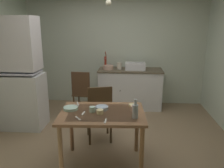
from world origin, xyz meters
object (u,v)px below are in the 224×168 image
object	(u,v)px
hutch_cabinet	(19,78)
chair_far_side	(99,112)
hand_pump	(105,61)
sink_basin	(135,66)
mug_tall	(100,112)
mixing_bowl_counter	(108,67)
glass_bottle	(135,111)
serving_bowl_wide	(71,108)
chair_by_counter	(83,92)
dining_table	(102,119)

from	to	relation	value
hutch_cabinet	chair_far_side	bearing A→B (deg)	-16.45
hand_pump	chair_far_side	world-z (taller)	hand_pump
sink_basin	chair_far_side	world-z (taller)	sink_basin
mug_tall	mixing_bowl_counter	bearing A→B (deg)	92.81
hutch_cabinet	glass_bottle	size ratio (longest dim) A/B	8.35
hutch_cabinet	mixing_bowl_counter	world-z (taller)	hutch_cabinet
glass_bottle	hand_pump	bearing A→B (deg)	104.17
chair_far_side	glass_bottle	xyz separation A→B (m)	(0.55, -0.79, 0.35)
hand_pump	serving_bowl_wide	distance (m)	2.31
mixing_bowl_counter	chair_far_side	size ratio (longest dim) A/B	0.25
mixing_bowl_counter	chair_by_counter	distance (m)	0.83
hutch_cabinet	hand_pump	world-z (taller)	hutch_cabinet
hutch_cabinet	serving_bowl_wide	world-z (taller)	hutch_cabinet
mixing_bowl_counter	glass_bottle	xyz separation A→B (m)	(0.56, -2.40, -0.08)
sink_basin	serving_bowl_wide	distance (m)	2.42
serving_bowl_wide	glass_bottle	bearing A→B (deg)	-14.14
hutch_cabinet	mixing_bowl_counter	size ratio (longest dim) A/B	8.49
chair_by_counter	mug_tall	bearing A→B (deg)	-71.43
serving_bowl_wide	chair_far_side	bearing A→B (deg)	61.70
chair_far_side	serving_bowl_wide	xyz separation A→B (m)	(-0.31, -0.57, 0.27)
chair_far_side	glass_bottle	bearing A→B (deg)	-55.08
sink_basin	mixing_bowl_counter	xyz separation A→B (m)	(-0.60, -0.05, -0.03)
hutch_cabinet	mixing_bowl_counter	distance (m)	1.90
hand_pump	chair_far_side	xyz separation A→B (m)	(0.08, -1.71, -0.55)
chair_far_side	serving_bowl_wide	size ratio (longest dim) A/B	4.86
sink_basin	hand_pump	world-z (taller)	hand_pump
chair_far_side	hand_pump	bearing A→B (deg)	92.71
hutch_cabinet	sink_basin	xyz separation A→B (m)	(2.11, 1.22, 0.02)
hutch_cabinet	sink_basin	bearing A→B (deg)	30.04
sink_basin	serving_bowl_wide	bearing A→B (deg)	-111.96
serving_bowl_wide	glass_bottle	distance (m)	0.89
serving_bowl_wide	glass_bottle	size ratio (longest dim) A/B	0.81
mug_tall	glass_bottle	size ratio (longest dim) A/B	0.37
hutch_cabinet	mixing_bowl_counter	bearing A→B (deg)	37.86
hand_pump	serving_bowl_wide	world-z (taller)	hand_pump
chair_far_side	chair_by_counter	distance (m)	1.22
dining_table	serving_bowl_wide	bearing A→B (deg)	172.57
serving_bowl_wide	sink_basin	bearing A→B (deg)	68.04
hutch_cabinet	mug_tall	world-z (taller)	hutch_cabinet
hand_pump	mixing_bowl_counter	xyz separation A→B (m)	(0.07, -0.10, -0.12)
hand_pump	glass_bottle	world-z (taller)	hand_pump
chair_by_counter	glass_bottle	bearing A→B (deg)	-61.07
dining_table	chair_far_side	bearing A→B (deg)	101.45
chair_by_counter	hand_pump	bearing A→B (deg)	54.87
dining_table	chair_by_counter	bearing A→B (deg)	109.83
hutch_cabinet	serving_bowl_wide	xyz separation A→B (m)	(1.20, -1.02, -0.16)
chair_by_counter	serving_bowl_wide	distance (m)	1.72
mixing_bowl_counter	serving_bowl_wide	world-z (taller)	mixing_bowl_counter
chair_by_counter	hutch_cabinet	bearing A→B (deg)	-146.62
mixing_bowl_counter	serving_bowl_wide	distance (m)	2.21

